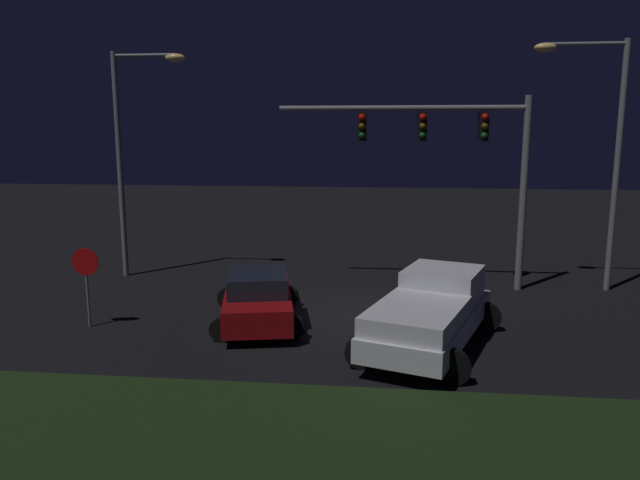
% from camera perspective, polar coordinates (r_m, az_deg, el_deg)
% --- Properties ---
extents(ground_plane, '(80.00, 80.00, 0.00)m').
position_cam_1_polar(ground_plane, '(18.33, 2.49, -6.76)').
color(ground_plane, black).
extents(grass_median, '(22.21, 5.22, 0.10)m').
position_cam_1_polar(grass_median, '(10.76, -0.63, -19.42)').
color(grass_median, black).
rests_on(grass_median, ground_plane).
extents(pickup_truck, '(4.02, 5.76, 1.80)m').
position_cam_1_polar(pickup_truck, '(15.46, 10.51, -6.33)').
color(pickup_truck, silver).
rests_on(pickup_truck, ground_plane).
extents(car_sedan, '(3.05, 4.67, 1.51)m').
position_cam_1_polar(car_sedan, '(17.16, -5.89, -5.43)').
color(car_sedan, maroon).
rests_on(car_sedan, ground_plane).
extents(traffic_signal_gantry, '(8.32, 0.56, 6.50)m').
position_cam_1_polar(traffic_signal_gantry, '(20.81, 12.22, 8.77)').
color(traffic_signal_gantry, slate).
rests_on(traffic_signal_gantry, ground_plane).
extents(street_lamp_left, '(2.69, 0.44, 8.11)m').
position_cam_1_polar(street_lamp_left, '(23.05, -17.25, 9.22)').
color(street_lamp_left, slate).
rests_on(street_lamp_left, ground_plane).
extents(street_lamp_right, '(2.98, 0.44, 8.25)m').
position_cam_1_polar(street_lamp_right, '(22.09, 24.90, 8.98)').
color(street_lamp_right, slate).
rests_on(street_lamp_right, ground_plane).
extents(stop_sign, '(0.76, 0.08, 2.23)m').
position_cam_1_polar(stop_sign, '(17.72, -21.21, -2.84)').
color(stop_sign, slate).
rests_on(stop_sign, ground_plane).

